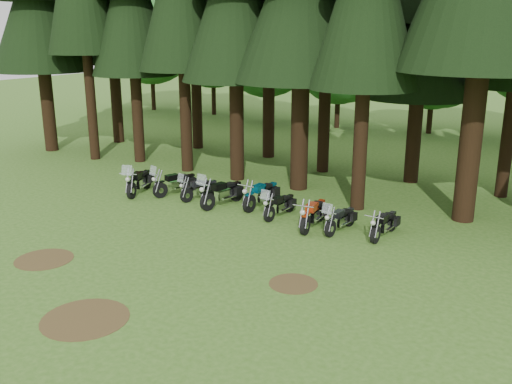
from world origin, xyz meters
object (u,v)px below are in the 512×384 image
(motorcycle_5, at_px, (280,206))
(motorcycle_6, at_px, (313,215))
(motorcycle_2, at_px, (200,189))
(motorcycle_3, at_px, (222,193))
(motorcycle_4, at_px, (261,195))
(motorcycle_1, at_px, (175,184))
(motorcycle_8, at_px, (384,225))
(motorcycle_7, at_px, (340,220))
(motorcycle_0, at_px, (139,182))

(motorcycle_5, bearing_deg, motorcycle_6, -10.42)
(motorcycle_5, height_order, motorcycle_6, motorcycle_5)
(motorcycle_2, height_order, motorcycle_6, motorcycle_2)
(motorcycle_3, distance_m, motorcycle_4, 1.60)
(motorcycle_1, bearing_deg, motorcycle_3, 11.61)
(motorcycle_5, bearing_deg, motorcycle_8, 3.47)
(motorcycle_5, bearing_deg, motorcycle_7, -2.64)
(motorcycle_5, xyz_separation_m, motorcycle_8, (4.14, -0.03, -0.00))
(motorcycle_3, distance_m, motorcycle_7, 5.32)
(motorcycle_3, bearing_deg, motorcycle_2, 178.07)
(motorcycle_5, relative_size, motorcycle_6, 0.88)
(motorcycle_1, distance_m, motorcycle_5, 5.34)
(motorcycle_1, height_order, motorcycle_8, motorcycle_1)
(motorcycle_5, distance_m, motorcycle_8, 4.14)
(motorcycle_3, bearing_deg, motorcycle_6, 3.63)
(motorcycle_2, distance_m, motorcycle_8, 8.17)
(motorcycle_8, bearing_deg, motorcycle_1, -178.92)
(motorcycle_0, height_order, motorcycle_6, motorcycle_0)
(motorcycle_1, xyz_separation_m, motorcycle_2, (1.32, -0.01, -0.06))
(motorcycle_7, bearing_deg, motorcycle_1, -178.52)
(motorcycle_3, height_order, motorcycle_6, motorcycle_3)
(motorcycle_1, bearing_deg, motorcycle_2, 17.23)
(motorcycle_6, bearing_deg, motorcycle_1, 167.99)
(motorcycle_1, bearing_deg, motorcycle_6, 11.70)
(motorcycle_1, xyz_separation_m, motorcycle_8, (9.48, -0.35, -0.05))
(motorcycle_0, xyz_separation_m, motorcycle_4, (5.56, 1.09, -0.02))
(motorcycle_2, relative_size, motorcycle_4, 0.84)
(motorcycle_4, xyz_separation_m, motorcycle_5, (1.24, -0.71, -0.06))
(motorcycle_2, bearing_deg, motorcycle_6, 9.06)
(motorcycle_3, xyz_separation_m, motorcycle_8, (6.82, -0.07, -0.08))
(motorcycle_6, distance_m, motorcycle_7, 1.01)
(motorcycle_2, relative_size, motorcycle_3, 0.82)
(motorcycle_4, height_order, motorcycle_7, motorcycle_7)
(motorcycle_0, bearing_deg, motorcycle_8, -17.49)
(motorcycle_2, bearing_deg, motorcycle_3, 4.83)
(motorcycle_0, height_order, motorcycle_7, motorcycle_0)
(motorcycle_1, xyz_separation_m, motorcycle_6, (6.96, -0.74, 0.00))
(motorcycle_1, height_order, motorcycle_7, motorcycle_1)
(motorcycle_5, relative_size, motorcycle_8, 1.00)
(motorcycle_4, bearing_deg, motorcycle_7, -11.70)
(motorcycle_7, bearing_deg, motorcycle_5, 179.43)
(motorcycle_4, relative_size, motorcycle_7, 1.18)
(motorcycle_0, xyz_separation_m, motorcycle_1, (1.46, 0.69, -0.03))
(motorcycle_2, height_order, motorcycle_3, motorcycle_3)
(motorcycle_2, distance_m, motorcycle_5, 4.03)
(motorcycle_3, height_order, motorcycle_7, motorcycle_3)
(motorcycle_3, xyz_separation_m, motorcycle_5, (2.68, -0.04, -0.08))
(motorcycle_0, height_order, motorcycle_8, motorcycle_0)
(motorcycle_5, bearing_deg, motorcycle_2, 179.48)
(motorcycle_1, bearing_deg, motorcycle_8, 15.62)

